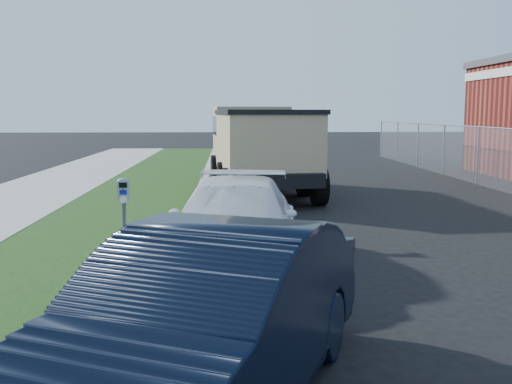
{
  "coord_description": "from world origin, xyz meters",
  "views": [
    {
      "loc": [
        -1.84,
        -8.4,
        2.26
      ],
      "look_at": [
        -1.4,
        1.0,
        1.0
      ],
      "focal_mm": 42.0,
      "sensor_mm": 36.0,
      "label": 1
    }
  ],
  "objects_px": {
    "navy_sedan": "(206,324)",
    "white_wagon": "(234,224)",
    "parking_meter": "(124,202)",
    "dump_truck": "(260,144)"
  },
  "relations": [
    {
      "from": "parking_meter",
      "to": "white_wagon",
      "type": "bearing_deg",
      "value": 10.64
    },
    {
      "from": "white_wagon",
      "to": "navy_sedan",
      "type": "distance_m",
      "value": 4.33
    },
    {
      "from": "white_wagon",
      "to": "dump_truck",
      "type": "distance_m",
      "value": 8.18
    },
    {
      "from": "parking_meter",
      "to": "navy_sedan",
      "type": "height_order",
      "value": "navy_sedan"
    },
    {
      "from": "parking_meter",
      "to": "white_wagon",
      "type": "distance_m",
      "value": 1.62
    },
    {
      "from": "parking_meter",
      "to": "navy_sedan",
      "type": "bearing_deg",
      "value": -75.44
    },
    {
      "from": "white_wagon",
      "to": "dump_truck",
      "type": "height_order",
      "value": "dump_truck"
    },
    {
      "from": "parking_meter",
      "to": "navy_sedan",
      "type": "xyz_separation_m",
      "value": [
        1.27,
        -3.94,
        -0.33
      ]
    },
    {
      "from": "navy_sedan",
      "to": "white_wagon",
      "type": "bearing_deg",
      "value": 108.96
    },
    {
      "from": "white_wagon",
      "to": "navy_sedan",
      "type": "xyz_separation_m",
      "value": [
        -0.26,
        -4.32,
        0.06
      ]
    }
  ]
}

